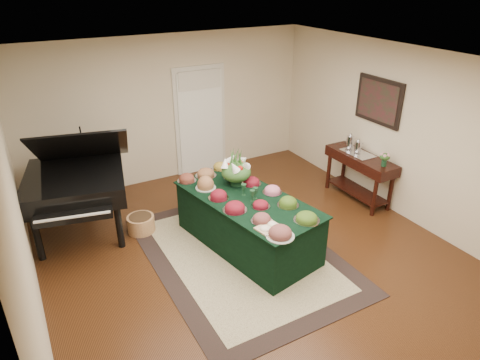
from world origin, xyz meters
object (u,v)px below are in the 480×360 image
buffet_table (247,222)px  floral_centerpiece (236,168)px  grand_piano (76,182)px  mahogany_sideboard (360,165)px

buffet_table → floral_centerpiece: bearing=81.4°
grand_piano → floral_centerpiece: bearing=-27.6°
grand_piano → mahogany_sideboard: 4.64m
floral_centerpiece → mahogany_sideboard: size_ratio=0.34×
floral_centerpiece → mahogany_sideboard: 2.40m
buffet_table → grand_piano: (-2.03, 1.55, 0.47)m
buffet_table → grand_piano: bearing=142.7°
grand_piano → mahogany_sideboard: bearing=-15.5°
buffet_table → floral_centerpiece: size_ratio=5.19×
floral_centerpiece → mahogany_sideboard: bearing=-3.3°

